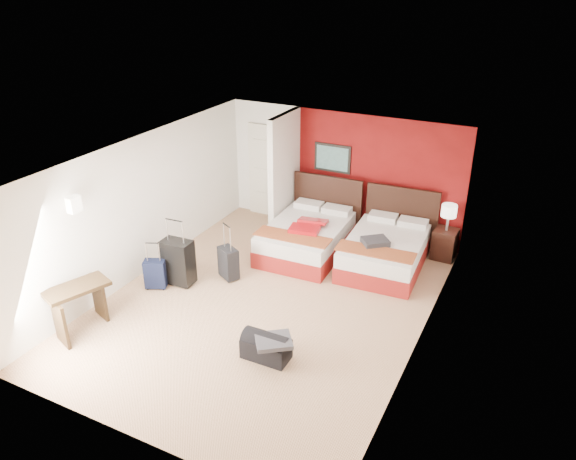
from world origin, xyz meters
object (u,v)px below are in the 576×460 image
Objects in this scene: suitcase_black at (178,263)px; suitcase_charcoal at (229,264)px; desk at (80,308)px; bed_left at (306,239)px; duffel_bag at (266,348)px; red_suitcase_open at (309,226)px; table_lamp at (448,218)px; bed_right at (384,253)px; nightstand at (445,244)px; suitcase_navy at (156,275)px.

suitcase_black reaches higher than suitcase_charcoal.
desk is (-0.49, -1.78, -0.01)m from suitcase_black.
bed_left is 2.95× the size of duffel_bag.
red_suitcase_open is 1.48× the size of table_lamp.
bed_right is at bearing 63.31° from suitcase_charcoal.
nightstand is 1.15× the size of table_lamp.
bed_left reaches higher than nightstand.
desk is at bearing -108.24° from suitcase_black.
duffel_bag is (-0.68, -3.30, -0.12)m from bed_right.
nightstand is at bearing 68.43° from duffel_bag.
red_suitcase_open is 1.34× the size of suitcase_charcoal.
suitcase_black reaches higher than bed_left.
red_suitcase_open is at bearing -152.63° from nightstand.
suitcase_navy is (-0.95, -0.84, -0.03)m from suitcase_charcoal.
bed_left is at bearing 89.73° from suitcase_charcoal.
desk reaches higher than suitcase_charcoal.
desk is (-0.22, -1.48, 0.14)m from suitcase_navy.
table_lamp reaches higher than suitcase_black.
bed_left is 2.15× the size of desk.
table_lamp is 4.14m from suitcase_charcoal.
red_suitcase_open is 2.53m from suitcase_black.
suitcase_black is (-3.95, -3.03, -0.44)m from table_lamp.
suitcase_black reaches higher than suitcase_navy.
suitcase_navy is at bearing -139.26° from nightstand.
bed_right is 4.13m from suitcase_navy.
bed_right is 3.80× the size of table_lamp.
suitcase_charcoal is 1.27m from suitcase_navy.
suitcase_black is 2.61m from duffel_bag.
suitcase_charcoal reaches higher than duffel_bag.
bed_left is 1.03× the size of bed_right.
suitcase_black is 0.43m from suitcase_navy.
bed_left is 2.94m from suitcase_navy.
table_lamp is (0.00, 0.00, 0.55)m from nightstand.
suitcase_black is 1.59× the size of suitcase_navy.
nightstand is 0.55m from table_lamp.
suitcase_black is 1.85m from desk.
nightstand is 1.17× the size of suitcase_navy.
bed_right reaches higher than suitcase_navy.
suitcase_charcoal is at bearing -120.95° from bed_left.
suitcase_black is at bearing -142.49° from table_lamp.
nightstand is at bearing 13.57° from suitcase_navy.
desk reaches higher than bed_left.
bed_right is 5.30m from desk.
bed_right is 3.44× the size of suitcase_charcoal.
red_suitcase_open is 2.59m from table_lamp.
suitcase_charcoal is (-0.92, -1.40, -0.36)m from red_suitcase_open.
suitcase_charcoal is at bearing 16.79° from suitcase_navy.
red_suitcase_open is 1.28× the size of nightstand.
bed_left is 3.91× the size of table_lamp.
bed_right is 3.30× the size of nightstand.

